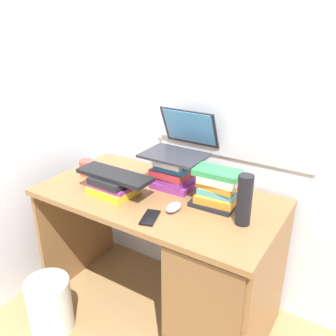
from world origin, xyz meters
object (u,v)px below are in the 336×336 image
book_stack_tall (173,172)px  cell_phone (150,218)px  book_stack_keyboard_riser (114,185)px  laptop (181,143)px  desk (207,271)px  water_bottle (244,200)px  keyboard (114,175)px  book_stack_side (218,188)px  wastebasket (50,305)px  computer_mouse (174,207)px  mug (86,168)px

book_stack_tall → cell_phone: bearing=-76.5°
book_stack_keyboard_riser → laptop: 0.42m
desk → book_stack_tall: size_ratio=5.74×
laptop → cell_phone: (0.08, -0.41, -0.23)m
book_stack_tall → water_bottle: size_ratio=0.94×
book_stack_tall → laptop: (0.00, 0.07, 0.15)m
desk → keyboard: bearing=-172.0°
laptop → book_stack_tall: bearing=-92.4°
book_stack_tall → keyboard: book_stack_tall is taller
book_stack_side → keyboard: (-0.51, -0.17, 0.01)m
book_stack_side → keyboard: book_stack_side is taller
wastebasket → cell_phone: bearing=25.2°
book_stack_keyboard_riser → wastebasket: (-0.20, -0.36, -0.64)m
cell_phone → wastebasket: bearing=-172.0°
computer_mouse → mug: 0.67m
computer_mouse → wastebasket: (-0.57, -0.37, -0.61)m
water_bottle → cell_phone: bearing=-153.5°
water_bottle → wastebasket: (-0.90, -0.43, -0.71)m
mug → desk: bearing=-1.4°
water_bottle → wastebasket: 1.22m
water_bottle → desk: bearing=178.7°
desk → water_bottle: size_ratio=5.39×
book_stack_side → keyboard: bearing=-161.8°
book_stack_keyboard_riser → computer_mouse: (0.37, 0.01, -0.03)m
desk → computer_mouse: (-0.16, -0.07, 0.36)m
wastebasket → computer_mouse: bearing=32.6°
book_stack_keyboard_riser → water_bottle: (0.70, 0.07, 0.07)m
mug → cell_phone: size_ratio=0.87×
water_bottle → cell_phone: 0.44m
book_stack_keyboard_riser → wastebasket: 0.76m
book_stack_side → mug: size_ratio=1.94×
book_stack_side → wastebasket: bearing=-143.7°
laptop → water_bottle: (0.46, -0.22, -0.12)m
computer_mouse → mug: bearing=172.3°
mug → water_bottle: size_ratio=0.50×
laptop → cell_phone: bearing=-79.0°
keyboard → computer_mouse: 0.37m
book_stack_keyboard_riser → mug: 0.31m
book_stack_tall → book_stack_side: book_stack_side is taller
mug → cell_phone: mug is taller
desk → computer_mouse: 0.40m
book_stack_side → keyboard: 0.54m
computer_mouse → keyboard: bearing=-179.3°
laptop → keyboard: size_ratio=0.79×
mug → water_bottle: bearing=-1.4°
book_stack_tall → cell_phone: book_stack_tall is taller
desk → keyboard: size_ratio=3.07×
desk → book_stack_tall: book_stack_tall is taller
desk → water_bottle: water_bottle is taller
mug → book_stack_tall: bearing=14.0°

